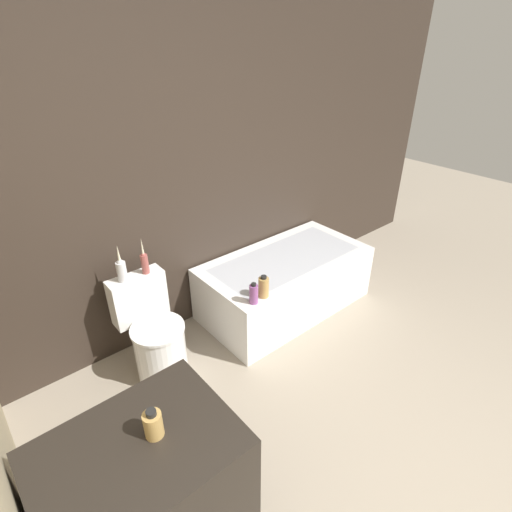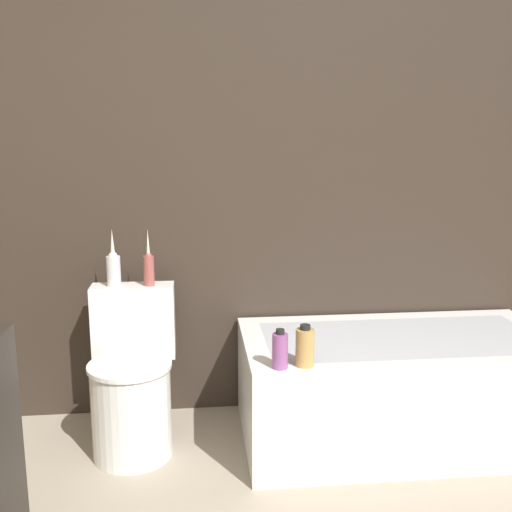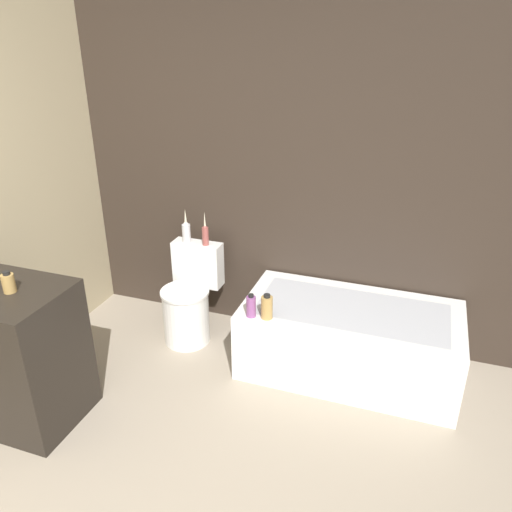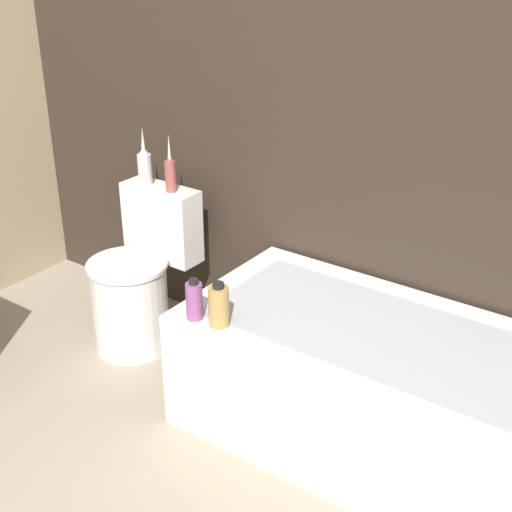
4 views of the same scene
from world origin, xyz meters
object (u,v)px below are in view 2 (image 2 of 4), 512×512
object	(u,v)px
bathtub	(399,386)
toilet	(132,385)
shampoo_bottle_tall	(280,350)
vase_silver	(149,267)
shampoo_bottle_short	(305,347)
vase_gold	(113,267)

from	to	relation	value
bathtub	toilet	xyz separation A→B (m)	(-1.25, 0.02, 0.05)
shampoo_bottle_tall	toilet	bearing A→B (deg)	152.08
toilet	shampoo_bottle_tall	bearing A→B (deg)	-27.92
toilet	vase_silver	world-z (taller)	vase_silver
shampoo_bottle_tall	shampoo_bottle_short	xyz separation A→B (m)	(0.11, 0.01, 0.01)
toilet	vase_gold	distance (m)	0.55
vase_silver	bathtub	bearing A→B (deg)	-9.49
bathtub	vase_silver	world-z (taller)	vase_silver
bathtub	shampoo_bottle_short	world-z (taller)	shampoo_bottle_short
bathtub	shampoo_bottle_tall	world-z (taller)	shampoo_bottle_tall
shampoo_bottle_short	vase_gold	bearing A→B (deg)	148.68
bathtub	shampoo_bottle_short	distance (m)	0.68
bathtub	toilet	world-z (taller)	toilet
vase_silver	shampoo_bottle_tall	distance (m)	0.79
shampoo_bottle_tall	shampoo_bottle_short	world-z (taller)	shampoo_bottle_short
bathtub	vase_gold	size ratio (longest dim) A/B	5.45
bathtub	shampoo_bottle_tall	size ratio (longest dim) A/B	8.96
vase_silver	shampoo_bottle_tall	size ratio (longest dim) A/B	1.63
bathtub	vase_silver	distance (m)	1.32
toilet	shampoo_bottle_tall	xyz separation A→B (m)	(0.63, -0.34, 0.27)
toilet	bathtub	bearing A→B (deg)	-1.09
bathtub	toilet	bearing A→B (deg)	178.91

